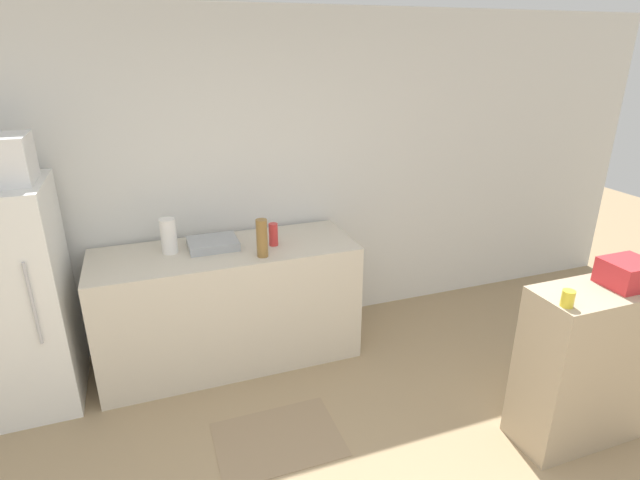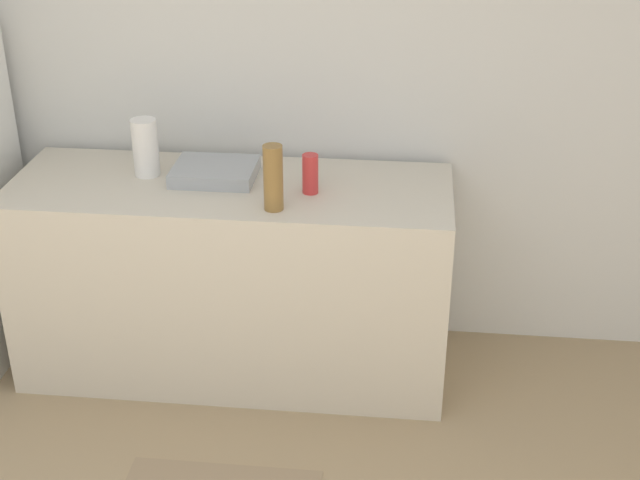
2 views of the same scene
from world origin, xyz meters
The scene contains 11 objects.
wall_back centered at (0.00, 2.75, 1.30)m, with size 8.00×0.06×2.60m, color silver.
refrigerator centered at (-1.46, 2.31, 0.77)m, with size 0.60×0.70×1.54m.
counter centered at (-0.09, 2.34, 0.46)m, with size 1.92×0.69×0.92m, color beige.
sink_basin centered at (-0.17, 2.40, 0.95)m, with size 0.36×0.30×0.06m, color #9EA3A8.
bottle_tall centered at (0.14, 2.11, 1.06)m, with size 0.08×0.08×0.27m, color olive.
bottle_short centered at (0.27, 2.29, 1.01)m, with size 0.07×0.07×0.17m, color red.
shelf_cabinet centered at (1.78, 0.75, 0.51)m, with size 0.79×0.37×1.03m, color tan.
basket centered at (1.94, 0.75, 1.10)m, with size 0.27×0.23×0.15m, color red.
jar centered at (1.43, 0.67, 1.07)m, with size 0.07×0.07×0.09m, color yellow.
paper_towel_roll centered at (-0.47, 2.41, 1.05)m, with size 0.11×0.11×0.25m, color white.
kitchen_rug centered at (0.01, 1.34, 0.00)m, with size 0.77×0.57×0.01m, color #937A5B.
Camera 1 is at (-0.59, -1.07, 2.31)m, focal length 28.00 mm.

